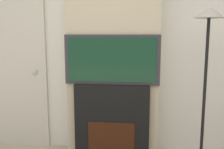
{
  "coord_description": "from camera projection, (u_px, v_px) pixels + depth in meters",
  "views": [
    {
      "loc": [
        0.3,
        -0.91,
        1.39
      ],
      "look_at": [
        0.0,
        1.69,
        0.98
      ],
      "focal_mm": 40.0,
      "sensor_mm": 36.0,
      "label": 1
    }
  ],
  "objects": [
    {
      "name": "floor_lamp",
      "position": [
        207.0,
        54.0,
        2.39
      ],
      "size": [
        0.29,
        0.29,
        1.65
      ],
      "color": "black",
      "rests_on": "ground_plane"
    },
    {
      "name": "wall_back",
      "position": [
        115.0,
        39.0,
        2.93
      ],
      "size": [
        6.0,
        0.06,
        2.7
      ],
      "color": "silver",
      "rests_on": "ground_plane"
    },
    {
      "name": "television",
      "position": [
        112.0,
        60.0,
        2.62
      ],
      "size": [
        1.0,
        0.07,
        0.52
      ],
      "color": "#2D2D33",
      "rests_on": "fireplace"
    },
    {
      "name": "chimney_breast",
      "position": [
        114.0,
        39.0,
        2.74
      ],
      "size": [
        1.0,
        0.31,
        2.7
      ],
      "color": "#BCAD8E",
      "rests_on": "ground_plane"
    },
    {
      "name": "entry_door",
      "position": [
        11.0,
        68.0,
        3.07
      ],
      "size": [
        0.9,
        0.09,
        1.98
      ],
      "color": "beige",
      "rests_on": "ground_plane"
    },
    {
      "name": "fireplace",
      "position": [
        112.0,
        124.0,
        2.73
      ],
      "size": [
        0.81,
        0.15,
        0.87
      ],
      "color": "black",
      "rests_on": "ground_plane"
    }
  ]
}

